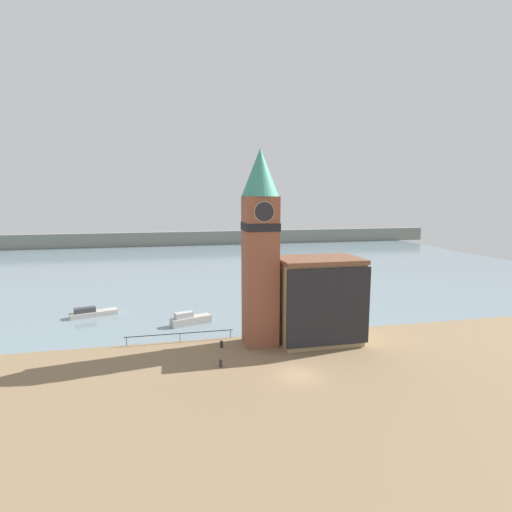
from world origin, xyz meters
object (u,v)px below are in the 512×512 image
object	(u,v)px
mooring_bollard_near	(221,363)
boat_far	(92,313)
clock_tower	(260,243)
pier_building	(319,300)
mooring_bollard_far	(222,344)
boat_near	(190,319)

from	to	relation	value
mooring_bollard_near	boat_far	bearing A→B (deg)	126.62
boat_far	clock_tower	bearing A→B (deg)	-53.59
clock_tower	pier_building	size ratio (longest dim) A/B	2.23
clock_tower	mooring_bollard_far	size ratio (longest dim) A/B	27.21
pier_building	boat_far	world-z (taller)	pier_building
boat_far	mooring_bollard_far	world-z (taller)	boat_far
boat_near	boat_far	world-z (taller)	boat_near
clock_tower	pier_building	xyz separation A→B (m)	(7.05, -0.72, -6.97)
boat_far	mooring_bollard_far	xyz separation A→B (m)	(17.00, -16.41, -0.07)
pier_building	boat_far	bearing A→B (deg)	149.64
clock_tower	boat_far	xyz separation A→B (m)	(-21.68, 16.10, -11.59)
clock_tower	pier_building	world-z (taller)	clock_tower
boat_near	mooring_bollard_far	distance (m)	9.96
clock_tower	mooring_bollard_far	bearing A→B (deg)	-176.24
pier_building	mooring_bollard_far	xyz separation A→B (m)	(-11.73, 0.42, -4.69)
boat_far	mooring_bollard_near	world-z (taller)	boat_far
mooring_bollard_far	boat_near	bearing A→B (deg)	108.42
pier_building	clock_tower	bearing A→B (deg)	174.13
mooring_bollard_near	boat_near	bearing A→B (deg)	98.98
pier_building	boat_near	bearing A→B (deg)	146.44
boat_near	mooring_bollard_far	bearing A→B (deg)	-89.81
mooring_bollard_far	clock_tower	bearing A→B (deg)	3.76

